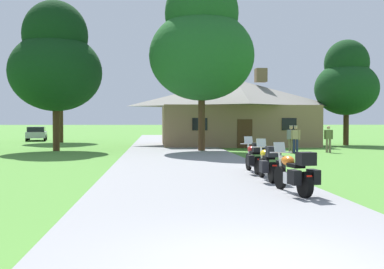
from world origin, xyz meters
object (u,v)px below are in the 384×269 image
at_px(motorcycle_yellow_second_in_row, 269,164).
at_px(motorcycle_orange_nearest_to_camera, 296,173).
at_px(bystander_gray_shirt_by_tree, 291,138).
at_px(tree_right_of_lodge, 346,81).
at_px(tree_left_far, 60,70).
at_px(tree_left_near, 56,61).
at_px(tree_by_lodge_front, 202,43).
at_px(bystander_tan_shirt_beside_signpost, 296,138).
at_px(parked_silver_suv_far_left, 37,133).
at_px(motorcycle_red_farthest_in_row, 255,158).
at_px(bystander_olive_shirt_near_lodge, 328,138).

bearing_deg(motorcycle_yellow_second_in_row, motorcycle_orange_nearest_to_camera, -89.22).
xyz_separation_m(bystander_gray_shirt_by_tree, tree_right_of_lodge, (7.31, 8.81, 4.30)).
xyz_separation_m(motorcycle_orange_nearest_to_camera, motorcycle_yellow_second_in_row, (-0.04, 2.62, 0.00)).
relative_size(motorcycle_orange_nearest_to_camera, tree_left_far, 0.19).
bearing_deg(tree_left_near, tree_by_lodge_front, -8.39).
xyz_separation_m(tree_right_of_lodge, tree_by_lodge_front, (-12.63, -6.90, 1.70)).
distance_m(motorcycle_yellow_second_in_row, bystander_tan_shirt_beside_signpost, 13.81).
xyz_separation_m(motorcycle_yellow_second_in_row, tree_by_lodge_front, (-0.57, 15.04, 6.34)).
distance_m(bystander_gray_shirt_by_tree, tree_left_near, 15.95).
xyz_separation_m(motorcycle_yellow_second_in_row, tree_right_of_lodge, (12.06, 21.95, 4.64)).
height_order(bystander_tan_shirt_beside_signpost, tree_left_near, tree_left_near).
bearing_deg(bystander_gray_shirt_by_tree, motorcycle_orange_nearest_to_camera, -65.01).
bearing_deg(parked_silver_suv_far_left, tree_right_of_lodge, -32.81).
height_order(bystander_gray_shirt_by_tree, tree_left_near, tree_left_near).
distance_m(bystander_tan_shirt_beside_signpost, tree_by_lodge_front, 8.44).
xyz_separation_m(motorcycle_orange_nearest_to_camera, tree_left_far, (-12.33, 31.50, 6.06)).
relative_size(tree_left_near, tree_by_lodge_front, 0.87).
bearing_deg(tree_right_of_lodge, motorcycle_yellow_second_in_row, -118.80).
bearing_deg(bystander_tan_shirt_beside_signpost, tree_left_far, -18.56).
relative_size(motorcycle_red_farthest_in_row, bystander_tan_shirt_beside_signpost, 1.24).
xyz_separation_m(bystander_olive_shirt_near_lodge, bystander_gray_shirt_by_tree, (-2.47, -0.28, 0.02)).
bearing_deg(parked_silver_suv_far_left, bystander_tan_shirt_beside_signpost, -55.51).
relative_size(motorcycle_orange_nearest_to_camera, parked_silver_suv_far_left, 0.43).
relative_size(tree_by_lodge_front, parked_silver_suv_far_left, 2.33).
bearing_deg(bystander_gray_shirt_by_tree, tree_left_far, 178.90).
bearing_deg(bystander_olive_shirt_near_lodge, tree_left_near, 3.85).
xyz_separation_m(bystander_tan_shirt_beside_signpost, parked_silver_suv_far_left, (-20.48, 20.00, -0.17)).
height_order(bystander_olive_shirt_near_lodge, tree_right_of_lodge, tree_right_of_lodge).
distance_m(motorcycle_yellow_second_in_row, tree_by_lodge_front, 16.33).
xyz_separation_m(tree_left_near, tree_by_lodge_front, (9.49, -1.40, 1.06)).
bearing_deg(motorcycle_orange_nearest_to_camera, bystander_tan_shirt_beside_signpost, 63.84).
distance_m(motorcycle_red_farthest_in_row, tree_right_of_lodge, 23.55).
bearing_deg(motorcycle_red_farthest_in_row, tree_left_far, 113.44).
height_order(motorcycle_orange_nearest_to_camera, parked_silver_suv_far_left, parked_silver_suv_far_left).
xyz_separation_m(motorcycle_red_farthest_in_row, tree_by_lodge_front, (-0.62, 12.81, 6.34)).
height_order(motorcycle_red_farthest_in_row, parked_silver_suv_far_left, parked_silver_suv_far_left).
height_order(bystander_gray_shirt_by_tree, tree_left_far, tree_left_far).
distance_m(bystander_olive_shirt_near_lodge, bystander_gray_shirt_by_tree, 2.48).
xyz_separation_m(tree_right_of_lodge, tree_left_near, (-22.12, -5.51, 0.64)).
bearing_deg(motorcycle_orange_nearest_to_camera, tree_left_far, 102.81).
relative_size(motorcycle_orange_nearest_to_camera, motorcycle_yellow_second_in_row, 1.00).
bearing_deg(bystander_olive_shirt_near_lodge, bystander_gray_shirt_by_tree, 20.32).
relative_size(tree_right_of_lodge, parked_silver_suv_far_left, 1.77).
xyz_separation_m(motorcycle_yellow_second_in_row, bystander_olive_shirt_near_lodge, (7.22, 13.42, 0.32)).
distance_m(motorcycle_red_farthest_in_row, tree_left_far, 29.98).
bearing_deg(bystander_gray_shirt_by_tree, tree_by_lodge_front, -158.11).
xyz_separation_m(bystander_tan_shirt_beside_signpost, tree_left_far, (-17.24, 15.99, 5.72)).
bearing_deg(motorcycle_red_farthest_in_row, tree_right_of_lodge, 57.23).
relative_size(motorcycle_orange_nearest_to_camera, bystander_tan_shirt_beside_signpost, 1.23).
xyz_separation_m(motorcycle_red_farthest_in_row, bystander_gray_shirt_by_tree, (4.70, 10.90, 0.34)).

